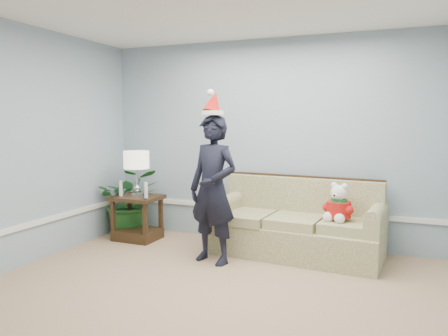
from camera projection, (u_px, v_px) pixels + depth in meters
room_shell at (178, 156)px, 3.49m from camera, size 4.54×5.04×2.74m
wainscot_trim at (137, 222)px, 5.11m from camera, size 4.49×4.99×0.06m
sofa at (297, 228)px, 5.32m from camera, size 2.07×1.02×0.94m
side_table at (137, 222)px, 6.01m from camera, size 0.65×0.55×0.61m
table_lamp at (136, 162)px, 5.92m from camera, size 0.35×0.35×0.62m
candle_pair at (133, 190)px, 5.89m from camera, size 0.45×0.05×0.21m
houseplant at (130, 201)px, 6.30m from camera, size 1.14×1.12×0.96m
man at (213, 189)px, 4.98m from camera, size 0.70×0.55×1.70m
santa_hat at (213, 104)px, 4.89m from camera, size 0.33×0.35×0.29m
teddy_bear at (339, 207)px, 4.97m from camera, size 0.35×0.35×0.45m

